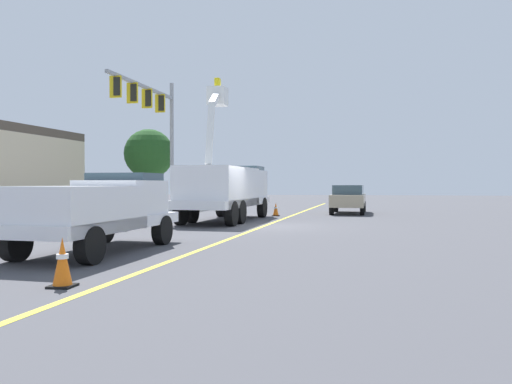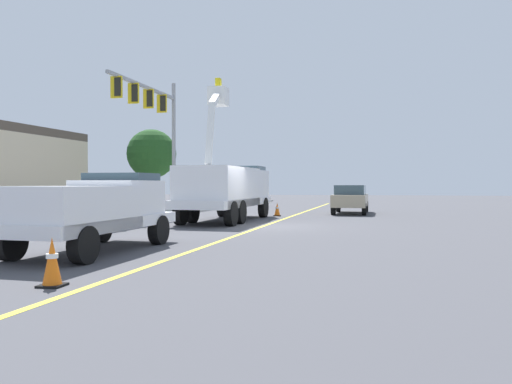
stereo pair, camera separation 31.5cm
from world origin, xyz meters
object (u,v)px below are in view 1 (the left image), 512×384
Objects in this scene: traffic_cone_mid_front at (276,209)px; traffic_signal_mast at (153,115)px; traffic_cone_leading at (62,263)px; utility_bucket_truck at (226,187)px; passing_minivan at (348,197)px; service_pickup_truck at (97,209)px.

traffic_signal_mast reaches higher than traffic_cone_mid_front.
traffic_cone_mid_front is at bearing -75.18° from traffic_signal_mast.
traffic_cone_leading reaches higher than traffic_cone_mid_front.
utility_bucket_truck is 1.70× the size of passing_minivan.
service_pickup_truck reaches higher than traffic_cone_mid_front.
passing_minivan is (6.94, -5.88, -0.64)m from utility_bucket_truck.
traffic_signal_mast reaches higher than passing_minivan.
passing_minivan is 5.82× the size of traffic_cone_leading.
passing_minivan is 0.64× the size of traffic_signal_mast.
service_pickup_truck is (-11.25, 0.80, -0.49)m from utility_bucket_truck.
traffic_signal_mast is (-4.81, 10.37, 4.49)m from passing_minivan.
service_pickup_truck is at bearing -164.58° from traffic_signal_mast.
traffic_cone_leading is 18.93m from traffic_signal_mast.
utility_bucket_truck is at bearing -115.36° from traffic_signal_mast.
traffic_signal_mast is (17.49, 5.19, 5.04)m from traffic_cone_leading.
passing_minivan is at bearing -51.96° from traffic_cone_mid_front.
utility_bucket_truck is 6.29m from traffic_signal_mast.
utility_bucket_truck is at bearing 153.56° from traffic_cone_mid_front.
traffic_cone_leading is at bearing 166.92° from passing_minivan.
passing_minivan reaches higher than traffic_cone_leading.
traffic_signal_mast is (13.38, 3.69, 4.34)m from service_pickup_truck.
traffic_cone_mid_front is (3.82, -1.90, -1.25)m from utility_bucket_truck.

